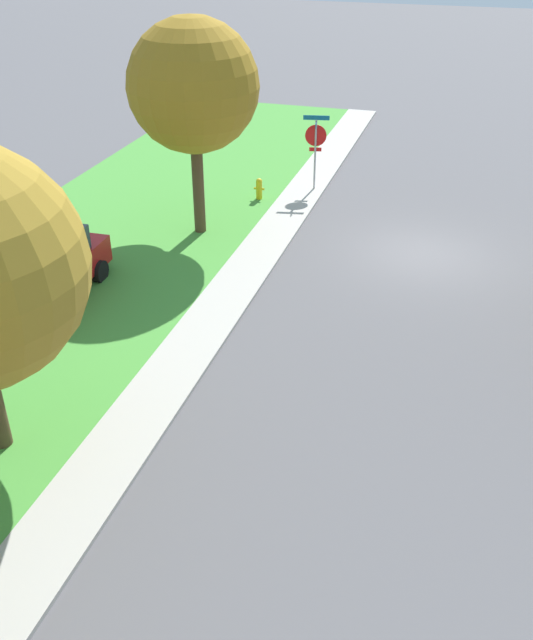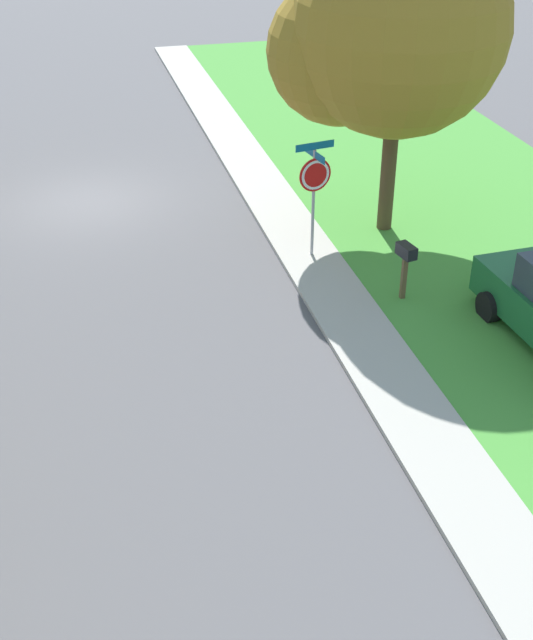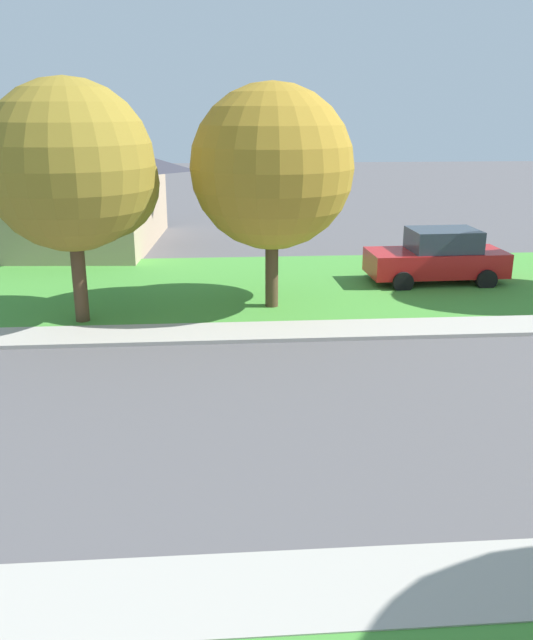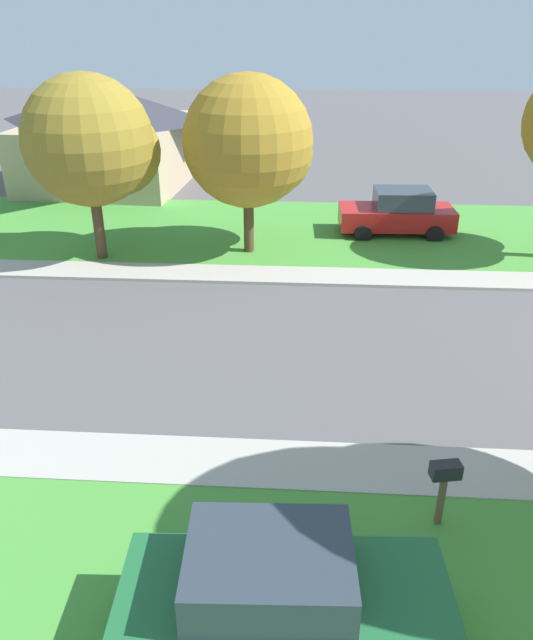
# 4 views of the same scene
# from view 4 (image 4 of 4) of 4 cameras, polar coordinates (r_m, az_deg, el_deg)

# --- Properties ---
(sidewalk_east) EXTENTS (1.40, 56.00, 0.10)m
(sidewalk_east) POSITION_cam_4_polar(r_m,az_deg,el_deg) (20.26, -4.31, 4.27)
(sidewalk_east) COLOR #ADA89E
(sidewalk_east) RESTS_ON ground
(lawn_east) EXTENTS (8.00, 56.00, 0.08)m
(lawn_east) POSITION_cam_4_polar(r_m,az_deg,el_deg) (24.64, -2.86, 8.38)
(lawn_east) COLOR #479338
(lawn_east) RESTS_ON ground
(sidewalk_west) EXTENTS (1.40, 56.00, 0.10)m
(sidewalk_west) POSITION_cam_4_polar(r_m,az_deg,el_deg) (12.24, -10.28, -12.61)
(sidewalk_west) COLOR #ADA89E
(sidewalk_west) RESTS_ON ground
(car_green_far_down_street) EXTENTS (2.18, 4.37, 1.76)m
(car_green_far_down_street) POSITION_cam_4_polar(r_m,az_deg,el_deg) (8.77, 1.30, -24.40)
(car_green_far_down_street) COLOR #1E6033
(car_green_far_down_street) RESTS_ON ground
(car_red_kerbside_mid) EXTENTS (2.15, 4.36, 1.76)m
(car_red_kerbside_mid) POSITION_cam_4_polar(r_m,az_deg,el_deg) (24.38, 12.05, 9.69)
(car_red_kerbside_mid) COLOR red
(car_red_kerbside_mid) RESTS_ON ground
(tree_across_left) EXTENTS (4.66, 4.34, 6.07)m
(tree_across_left) POSITION_cam_4_polar(r_m,az_deg,el_deg) (21.44, -1.22, 15.91)
(tree_across_left) COLOR #4C3823
(tree_across_left) RESTS_ON ground
(tree_across_right) EXTENTS (4.49, 4.18, 6.13)m
(tree_across_right) POSITION_cam_4_polar(r_m,az_deg,el_deg) (21.49, -15.52, 15.43)
(tree_across_right) COLOR #4C3823
(tree_across_right) RESTS_ON ground
(house_right_setback) EXTENTS (9.51, 8.40, 4.60)m
(house_right_setback) POSITION_cam_4_polar(r_m,az_deg,el_deg) (32.47, -14.20, 16.31)
(house_right_setback) COLOR tan
(house_right_setback) RESTS_ON ground
(mailbox) EXTENTS (0.32, 0.52, 1.31)m
(mailbox) POSITION_cam_4_polar(r_m,az_deg,el_deg) (10.57, 16.13, -13.92)
(mailbox) COLOR brown
(mailbox) RESTS_ON ground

